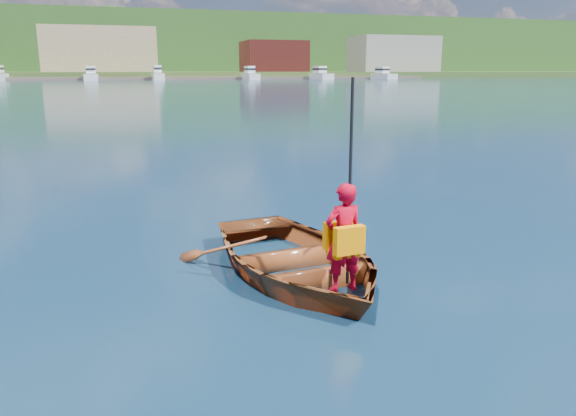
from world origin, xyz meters
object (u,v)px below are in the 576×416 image
at_px(child_paddler, 344,237).
at_px(dock, 163,78).
at_px(marina_yachts, 124,75).
at_px(rowboat, 295,258).

bearing_deg(child_paddler, dock, 86.40).
xyz_separation_m(child_paddler, dock, (9.31, 147.89, -0.30)).
xyz_separation_m(dock, marina_yachts, (-9.66, -4.67, 0.89)).
bearing_deg(dock, marina_yachts, -154.19).
bearing_deg(child_paddler, rowboat, 107.05).
distance_m(rowboat, marina_yachts, 142.35).
bearing_deg(marina_yachts, rowboat, -89.97).
bearing_deg(marina_yachts, dock, 25.81).
bearing_deg(child_paddler, marina_yachts, 90.14).
bearing_deg(rowboat, dock, 86.27).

